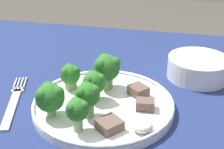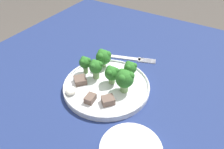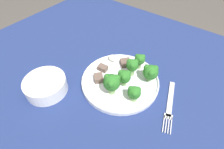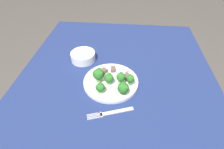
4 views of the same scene
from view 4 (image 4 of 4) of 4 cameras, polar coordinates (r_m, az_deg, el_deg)
The scene contains 15 objects.
ground_plane at distance 1.42m, azimuth 0.88°, elevation -23.08°, with size 8.00×8.00×0.00m, color #4C4742.
table at distance 0.90m, azimuth 1.27°, elevation -5.87°, with size 1.20×0.95×0.71m.
dinner_plate at distance 0.81m, azimuth -0.37°, elevation -2.32°, with size 0.25×0.25×0.02m.
fork at distance 0.70m, azimuth -0.37°, elevation -12.37°, with size 0.08×0.18×0.00m.
cream_bowl at distance 0.96m, azimuth -9.41°, elevation 5.82°, with size 0.13×0.13×0.05m.
broccoli_floret_near_rim_left at distance 0.77m, azimuth -1.04°, elevation -1.19°, with size 0.04×0.04×0.06m.
broccoli_floret_center_left at distance 0.77m, azimuth 6.05°, elevation -1.44°, with size 0.04×0.04×0.06m.
broccoli_floret_back_left at distance 0.78m, azimuth -4.48°, elevation 0.08°, with size 0.05×0.05×0.07m.
broccoli_floret_front_left at distance 0.77m, azimuth 2.91°, elevation -0.94°, with size 0.04×0.04×0.06m.
broccoli_floret_center_back at distance 0.74m, azimuth -3.87°, elevation -4.29°, with size 0.04×0.04×0.05m.
broccoli_floret_mid_cluster at distance 0.73m, azimuth 3.66°, elevation -4.39°, with size 0.05×0.05×0.06m.
meat_slice_front_slice at distance 0.82m, azimuth 4.96°, elevation -0.70°, with size 0.05×0.05×0.02m.
meat_slice_middle_slice at distance 0.85m, azimuth -2.78°, elevation 1.11°, with size 0.04×0.04×0.02m.
meat_slice_rear_slice at distance 0.86m, azimuth 0.33°, elevation 1.72°, with size 0.03×0.03×0.02m.
sauce_dollop at distance 0.86m, azimuth 4.59°, elevation 1.65°, with size 0.03×0.03×0.02m.
Camera 4 is at (-0.61, -0.04, 1.28)m, focal length 28.00 mm.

